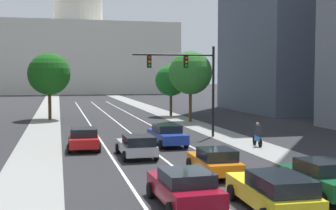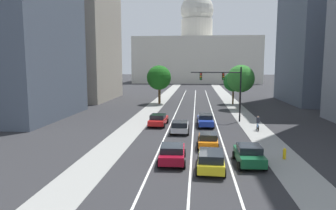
{
  "view_description": "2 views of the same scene",
  "coord_description": "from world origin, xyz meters",
  "px_view_note": "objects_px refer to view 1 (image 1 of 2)",
  "views": [
    {
      "loc": [
        -6.06,
        -16.6,
        4.97
      ],
      "look_at": [
        1.28,
        13.22,
        2.96
      ],
      "focal_mm": 47.78,
      "sensor_mm": 36.0,
      "label": 1
    },
    {
      "loc": [
        0.4,
        -23.61,
        7.53
      ],
      "look_at": [
        -2.66,
        8.43,
        3.36
      ],
      "focal_mm": 32.58,
      "sensor_mm": 36.0,
      "label": 2
    }
  ],
  "objects_px": {
    "car_silver": "(137,145)",
    "street_tree_near_right": "(190,73)",
    "car_red": "(84,138)",
    "car_blue": "(167,134)",
    "traffic_signal_mast": "(190,74)",
    "street_tree_mid_left": "(49,76)",
    "street_tree_near_left": "(49,74)",
    "car_orange": "(215,161)",
    "car_yellow": "(273,191)",
    "street_tree_mid_right": "(171,80)",
    "capitol_building": "(79,50)",
    "car_green": "(322,178)",
    "cyclist": "(258,134)",
    "car_crimson": "(184,187)"
  },
  "relations": [
    {
      "from": "car_silver",
      "to": "street_tree_near_right",
      "type": "height_order",
      "value": "street_tree_near_right"
    },
    {
      "from": "car_red",
      "to": "car_blue",
      "type": "bearing_deg",
      "value": -84.1
    },
    {
      "from": "traffic_signal_mast",
      "to": "street_tree_mid_left",
      "type": "bearing_deg",
      "value": 120.63
    },
    {
      "from": "street_tree_near_right",
      "to": "street_tree_near_left",
      "type": "bearing_deg",
      "value": 158.62
    },
    {
      "from": "car_silver",
      "to": "street_tree_mid_left",
      "type": "height_order",
      "value": "street_tree_mid_left"
    },
    {
      "from": "car_orange",
      "to": "car_yellow",
      "type": "height_order",
      "value": "car_yellow"
    },
    {
      "from": "car_red",
      "to": "street_tree_near_right",
      "type": "bearing_deg",
      "value": -35.32
    },
    {
      "from": "car_blue",
      "to": "street_tree_mid_right",
      "type": "xyz_separation_m",
      "value": [
        5.99,
        22.54,
        3.64
      ]
    },
    {
      "from": "capitol_building",
      "to": "traffic_signal_mast",
      "type": "relative_size",
      "value": 7.37
    },
    {
      "from": "car_silver",
      "to": "street_tree_mid_right",
      "type": "relative_size",
      "value": 0.68
    },
    {
      "from": "car_silver",
      "to": "traffic_signal_mast",
      "type": "bearing_deg",
      "value": -37.02
    },
    {
      "from": "car_green",
      "to": "cyclist",
      "type": "relative_size",
      "value": 2.37
    },
    {
      "from": "car_blue",
      "to": "car_green",
      "type": "relative_size",
      "value": 1.19
    },
    {
      "from": "capitol_building",
      "to": "traffic_signal_mast",
      "type": "height_order",
      "value": "capitol_building"
    },
    {
      "from": "traffic_signal_mast",
      "to": "street_tree_near_right",
      "type": "distance_m",
      "value": 12.59
    },
    {
      "from": "car_crimson",
      "to": "cyclist",
      "type": "bearing_deg",
      "value": -37.28
    },
    {
      "from": "car_blue",
      "to": "street_tree_mid_right",
      "type": "height_order",
      "value": "street_tree_mid_right"
    },
    {
      "from": "street_tree_mid_right",
      "to": "car_silver",
      "type": "bearing_deg",
      "value": -108.41
    },
    {
      "from": "street_tree_mid_right",
      "to": "street_tree_near_left",
      "type": "height_order",
      "value": "street_tree_near_left"
    },
    {
      "from": "capitol_building",
      "to": "car_orange",
      "type": "relative_size",
      "value": 12.85
    },
    {
      "from": "car_yellow",
      "to": "street_tree_mid_right",
      "type": "relative_size",
      "value": 0.76
    },
    {
      "from": "car_silver",
      "to": "cyclist",
      "type": "bearing_deg",
      "value": -76.88
    },
    {
      "from": "street_tree_near_right",
      "to": "street_tree_mid_right",
      "type": "bearing_deg",
      "value": 93.3
    },
    {
      "from": "car_red",
      "to": "street_tree_near_left",
      "type": "xyz_separation_m",
      "value": [
        -2.62,
        21.71,
        4.43
      ]
    },
    {
      "from": "street_tree_mid_left",
      "to": "street_tree_near_right",
      "type": "height_order",
      "value": "street_tree_near_right"
    },
    {
      "from": "traffic_signal_mast",
      "to": "capitol_building",
      "type": "bearing_deg",
      "value": 92.42
    },
    {
      "from": "car_yellow",
      "to": "street_tree_mid_left",
      "type": "height_order",
      "value": "street_tree_mid_left"
    },
    {
      "from": "car_orange",
      "to": "street_tree_mid_right",
      "type": "xyz_separation_m",
      "value": [
        5.99,
        32.58,
        3.69
      ]
    },
    {
      "from": "car_blue",
      "to": "traffic_signal_mast",
      "type": "bearing_deg",
      "value": -40.45
    },
    {
      "from": "car_silver",
      "to": "traffic_signal_mast",
      "type": "xyz_separation_m",
      "value": [
        5.68,
        7.76,
        4.35
      ]
    },
    {
      "from": "car_orange",
      "to": "street_tree_near_right",
      "type": "distance_m",
      "value": 26.74
    },
    {
      "from": "car_crimson",
      "to": "car_silver",
      "type": "distance_m",
      "value": 10.54
    },
    {
      "from": "car_yellow",
      "to": "traffic_signal_mast",
      "type": "distance_m",
      "value": 20.44
    },
    {
      "from": "car_blue",
      "to": "street_tree_mid_right",
      "type": "distance_m",
      "value": 23.6
    },
    {
      "from": "car_orange",
      "to": "car_silver",
      "type": "bearing_deg",
      "value": 28.23
    },
    {
      "from": "cyclist",
      "to": "street_tree_mid_right",
      "type": "bearing_deg",
      "value": 3.31
    },
    {
      "from": "car_yellow",
      "to": "street_tree_near_left",
      "type": "height_order",
      "value": "street_tree_near_left"
    },
    {
      "from": "car_orange",
      "to": "cyclist",
      "type": "distance_m",
      "value": 10.03
    },
    {
      "from": "car_blue",
      "to": "car_yellow",
      "type": "bearing_deg",
      "value": 177.87
    },
    {
      "from": "car_blue",
      "to": "cyclist",
      "type": "distance_m",
      "value": 6.41
    },
    {
      "from": "car_crimson",
      "to": "car_blue",
      "type": "xyz_separation_m",
      "value": [
        2.94,
        14.83,
        0.02
      ]
    },
    {
      "from": "capitol_building",
      "to": "car_silver",
      "type": "distance_m",
      "value": 108.11
    },
    {
      "from": "car_silver",
      "to": "street_tree_mid_left",
      "type": "xyz_separation_m",
      "value": [
        -5.54,
        26.72,
        4.25
      ]
    },
    {
      "from": "car_orange",
      "to": "traffic_signal_mast",
      "type": "xyz_separation_m",
      "value": [
        2.75,
        13.51,
        4.37
      ]
    },
    {
      "from": "car_orange",
      "to": "car_crimson",
      "type": "xyz_separation_m",
      "value": [
        -2.94,
        -4.79,
        0.03
      ]
    },
    {
      "from": "car_crimson",
      "to": "street_tree_mid_left",
      "type": "xyz_separation_m",
      "value": [
        -5.54,
        37.26,
        4.24
      ]
    },
    {
      "from": "car_crimson",
      "to": "street_tree_near_left",
      "type": "distance_m",
      "value": 36.88
    },
    {
      "from": "car_silver",
      "to": "street_tree_mid_right",
      "type": "distance_m",
      "value": 28.51
    },
    {
      "from": "car_orange",
      "to": "car_green",
      "type": "distance_m",
      "value": 5.65
    },
    {
      "from": "car_orange",
      "to": "street_tree_mid_right",
      "type": "bearing_deg",
      "value": -9.24
    }
  ]
}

